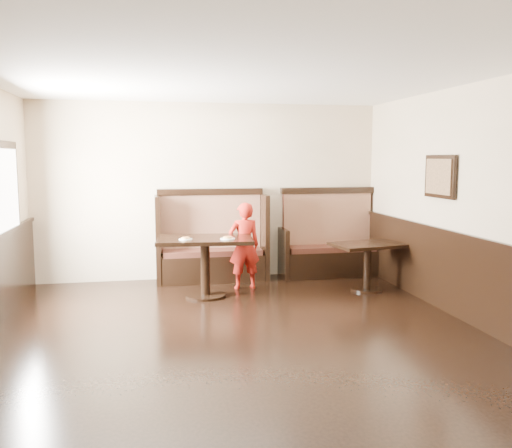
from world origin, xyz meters
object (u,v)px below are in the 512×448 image
object	(u,v)px
table_main	(205,252)
table_neighbor	(367,255)
booth_main	(212,247)
child	(244,246)
booth_neighbor	(329,246)

from	to	relation	value
table_main	table_neighbor	world-z (taller)	table_main
table_neighbor	booth_main	bearing A→B (deg)	142.66
table_main	child	xyz separation A→B (m)	(0.62, 0.37, 0.00)
booth_neighbor	table_neighbor	world-z (taller)	booth_neighbor
booth_main	table_main	world-z (taller)	booth_main
table_main	booth_main	bearing A→B (deg)	84.13
booth_neighbor	table_neighbor	xyz separation A→B (m)	(0.21, -1.11, 0.04)
booth_main	table_neighbor	bearing A→B (deg)	-27.20
table_neighbor	child	distance (m)	1.81
booth_main	table_main	bearing A→B (deg)	-101.36
table_main	table_neighbor	distance (m)	2.38
table_neighbor	child	bearing A→B (deg)	155.39
booth_main	table_neighbor	xyz separation A→B (m)	(2.16, -1.11, -0.01)
table_main	child	size ratio (longest dim) A/B	1.07
booth_main	table_main	size ratio (longest dim) A/B	1.27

